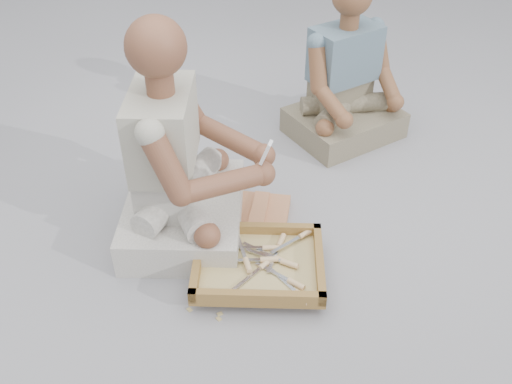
{
  "coord_description": "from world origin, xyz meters",
  "views": [
    {
      "loc": [
        -0.11,
        -1.5,
        1.64
      ],
      "look_at": [
        -0.02,
        0.21,
        0.3
      ],
      "focal_mm": 40.0,
      "sensor_mm": 36.0,
      "label": 1
    }
  ],
  "objects_px": {
    "tool_tray": "(259,264)",
    "companion": "(346,86)",
    "carved_panel": "(209,224)",
    "craftsman": "(179,168)"
  },
  "relations": [
    {
      "from": "tool_tray",
      "to": "companion",
      "type": "distance_m",
      "value": 1.17
    },
    {
      "from": "companion",
      "to": "carved_panel",
      "type": "bearing_deg",
      "value": 16.91
    },
    {
      "from": "carved_panel",
      "to": "tool_tray",
      "type": "bearing_deg",
      "value": -56.31
    },
    {
      "from": "carved_panel",
      "to": "tool_tray",
      "type": "height_order",
      "value": "tool_tray"
    },
    {
      "from": "companion",
      "to": "tool_tray",
      "type": "bearing_deg",
      "value": 34.69
    },
    {
      "from": "craftsman",
      "to": "companion",
      "type": "bearing_deg",
      "value": 136.69
    },
    {
      "from": "carved_panel",
      "to": "craftsman",
      "type": "xyz_separation_m",
      "value": [
        -0.1,
        0.0,
        0.3
      ]
    },
    {
      "from": "tool_tray",
      "to": "craftsman",
      "type": "relative_size",
      "value": 0.56
    },
    {
      "from": "tool_tray",
      "to": "craftsman",
      "type": "xyz_separation_m",
      "value": [
        -0.3,
        0.3,
        0.25
      ]
    },
    {
      "from": "tool_tray",
      "to": "companion",
      "type": "bearing_deg",
      "value": 64.1
    }
  ]
}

